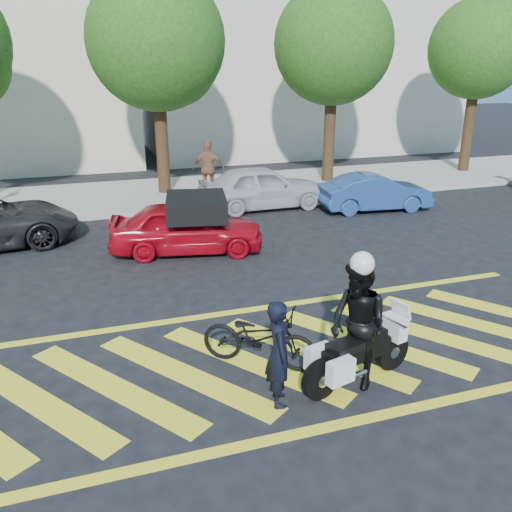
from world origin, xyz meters
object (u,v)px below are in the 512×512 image
object	(u,v)px
red_convertible	(186,227)
parked_mid_right	(262,187)
bicycle	(259,337)
officer_moto	(358,325)
police_motorcycle	(357,354)
parked_right	(375,192)
officer_bike	(279,353)

from	to	relation	value
red_convertible	parked_mid_right	world-z (taller)	parked_mid_right
bicycle	red_convertible	distance (m)	5.79
bicycle	red_convertible	xyz separation A→B (m)	(0.02, 5.79, 0.16)
red_convertible	parked_mid_right	size ratio (longest dim) A/B	0.92
red_convertible	officer_moto	bearing A→B (deg)	-158.73
officer_moto	red_convertible	size ratio (longest dim) A/B	0.51
police_motorcycle	officer_moto	xyz separation A→B (m)	(-0.01, 0.01, 0.48)
parked_mid_right	police_motorcycle	bearing A→B (deg)	168.37
bicycle	parked_right	world-z (taller)	parked_right
officer_moto	parked_mid_right	world-z (taller)	officer_moto
bicycle	parked_mid_right	world-z (taller)	parked_mid_right
officer_moto	parked_right	bearing A→B (deg)	133.11
police_motorcycle	parked_mid_right	size ratio (longest dim) A/B	0.49
officer_moto	parked_mid_right	distance (m)	10.46
red_convertible	parked_right	xyz separation A→B (m)	(6.67, 2.10, -0.06)
officer_bike	parked_right	xyz separation A→B (m)	(6.75, 8.94, -0.20)
officer_moto	parked_right	world-z (taller)	officer_moto
officer_bike	officer_moto	bearing A→B (deg)	-73.92
officer_moto	parked_right	xyz separation A→B (m)	(5.48, 8.85, -0.39)
bicycle	officer_moto	world-z (taller)	officer_moto
parked_right	officer_moto	bearing A→B (deg)	154.40
red_convertible	parked_mid_right	xyz separation A→B (m)	(3.25, 3.50, 0.06)
officer_moto	red_convertible	distance (m)	6.87
police_motorcycle	bicycle	bearing A→B (deg)	126.25
officer_bike	red_convertible	size ratio (longest dim) A/B	0.41
officer_moto	red_convertible	bearing A→B (deg)	174.82
bicycle	officer_bike	bearing A→B (deg)	-147.77
police_motorcycle	parked_mid_right	xyz separation A→B (m)	(2.05, 10.26, 0.22)
bicycle	parked_right	size ratio (longest dim) A/B	0.52
officer_moto	parked_right	size ratio (longest dim) A/B	0.54
bicycle	parked_mid_right	distance (m)	9.85
officer_bike	bicycle	bearing A→B (deg)	8.70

